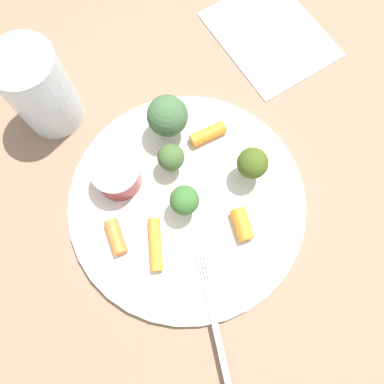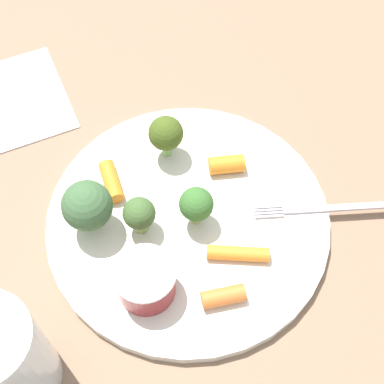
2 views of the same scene
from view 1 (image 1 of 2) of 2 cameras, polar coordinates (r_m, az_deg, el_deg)
name	(u,v)px [view 1 (image 1 of 2)]	position (r m, az deg, el deg)	size (l,w,h in m)	color
ground_plane	(187,203)	(0.43, -0.77, -1.78)	(2.40, 2.40, 0.00)	#84674F
plate	(187,202)	(0.43, -0.78, -1.57)	(0.27, 0.27, 0.01)	silver
sauce_cup	(117,175)	(0.42, -11.47, 2.66)	(0.05, 0.05, 0.04)	maroon
broccoli_floret_0	(171,158)	(0.41, -3.26, 5.27)	(0.03, 0.03, 0.04)	#80B55E
broccoli_floret_1	(252,163)	(0.41, 9.31, 4.37)	(0.03, 0.03, 0.05)	#82BB65
broccoli_floret_2	(184,200)	(0.39, -1.17, -1.32)	(0.03, 0.03, 0.05)	#95AD65
broccoli_floret_3	(167,116)	(0.42, -3.81, 11.61)	(0.05, 0.05, 0.06)	#83C058
carrot_stick_0	(155,245)	(0.41, -5.66, -8.07)	(0.01, 0.01, 0.06)	orange
carrot_stick_1	(242,225)	(0.41, 7.73, -4.99)	(0.02, 0.02, 0.04)	orange
carrot_stick_2	(208,134)	(0.44, 2.46, 8.93)	(0.02, 0.02, 0.04)	orange
carrot_stick_3	(114,234)	(0.41, -11.89, -6.39)	(0.02, 0.02, 0.04)	orange
fork	(216,331)	(0.41, 3.80, -20.65)	(0.16, 0.06, 0.00)	#BBB2BB
drinking_glass	(40,90)	(0.46, -22.44, 14.34)	(0.07, 0.07, 0.11)	silver
napkin	(270,34)	(0.55, 11.91, 22.76)	(0.16, 0.13, 0.00)	white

